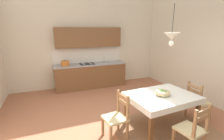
{
  "coord_description": "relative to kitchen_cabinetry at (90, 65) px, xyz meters",
  "views": [
    {
      "loc": [
        -1.48,
        -2.91,
        2.12
      ],
      "look_at": [
        -0.04,
        0.75,
        1.16
      ],
      "focal_mm": 26.65,
      "sensor_mm": 36.0,
      "label": 1
    }
  ],
  "objects": [
    {
      "name": "ground_plane",
      "position": [
        0.02,
        -3.0,
        -0.91
      ],
      "size": [
        6.21,
        7.15,
        0.1
      ],
      "primitive_type": "cube",
      "color": "#AD6B4C"
    },
    {
      "name": "wall_back",
      "position": [
        0.02,
        0.33,
        1.14
      ],
      "size": [
        6.21,
        0.12,
        4.0
      ],
      "primitive_type": "cube",
      "color": "silver",
      "rests_on": "ground_plane"
    },
    {
      "name": "area_rug",
      "position": [
        0.77,
        -3.29,
        -0.85
      ],
      "size": [
        2.1,
        1.6,
        0.01
      ],
      "primitive_type": "cube",
      "color": "#976A4B",
      "rests_on": "ground_plane"
    },
    {
      "name": "kitchen_cabinetry",
      "position": [
        0.0,
        0.0,
        0.0
      ],
      "size": [
        2.61,
        0.63,
        2.2
      ],
      "color": "brown",
      "rests_on": "ground_plane"
    },
    {
      "name": "dining_table",
      "position": [
        0.77,
        -3.19,
        -0.22
      ],
      "size": [
        1.49,
        1.16,
        0.75
      ],
      "color": "brown",
      "rests_on": "ground_plane"
    },
    {
      "name": "dining_chair_window_side",
      "position": [
        1.77,
        -3.26,
        -0.41
      ],
      "size": [
        0.42,
        0.42,
        0.93
      ],
      "color": "#D1BC89",
      "rests_on": "ground_plane"
    },
    {
      "name": "dining_chair_tv_side",
      "position": [
        -0.29,
        -3.19,
        -0.41
      ],
      "size": [
        0.46,
        0.46,
        0.93
      ],
      "color": "#D1BC89",
      "rests_on": "ground_plane"
    },
    {
      "name": "dining_chair_camera_side",
      "position": [
        0.75,
        -4.07,
        -0.41
      ],
      "size": [
        0.48,
        0.48,
        0.93
      ],
      "color": "#D1BC89",
      "rests_on": "ground_plane"
    },
    {
      "name": "fruit_bowl",
      "position": [
        0.77,
        -3.21,
        -0.04
      ],
      "size": [
        0.3,
        0.3,
        0.12
      ],
      "color": "tan",
      "rests_on": "dining_table"
    },
    {
      "name": "pendant_lamp",
      "position": [
        0.87,
        -3.24,
        1.12
      ],
      "size": [
        0.32,
        0.32,
        0.8
      ],
      "color": "black"
    }
  ]
}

